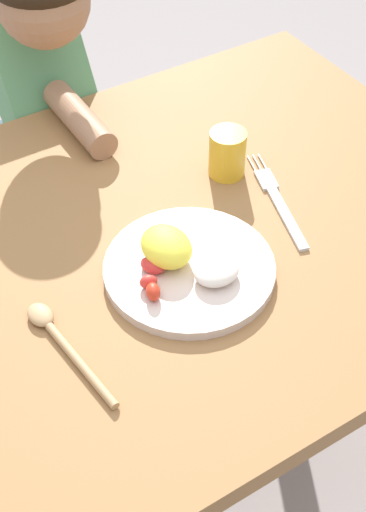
{
  "coord_description": "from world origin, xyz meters",
  "views": [
    {
      "loc": [
        -0.36,
        -0.71,
        1.49
      ],
      "look_at": [
        0.03,
        -0.07,
        0.73
      ],
      "focal_mm": 50.25,
      "sensor_mm": 36.0,
      "label": 1
    }
  ],
  "objects_px": {
    "plate": "(186,265)",
    "fork": "(278,201)",
    "spoon": "(60,339)",
    "drinking_cup": "(227,153)",
    "person": "(50,141)"
  },
  "relations": [
    {
      "from": "plate",
      "to": "fork",
      "type": "bearing_deg",
      "value": 14.07
    },
    {
      "from": "fork",
      "to": "person",
      "type": "distance_m",
      "value": 0.58
    },
    {
      "from": "spoon",
      "to": "drinking_cup",
      "type": "distance_m",
      "value": 0.44
    },
    {
      "from": "plate",
      "to": "person",
      "type": "distance_m",
      "value": 0.6
    },
    {
      "from": "spoon",
      "to": "plate",
      "type": "bearing_deg",
      "value": -90.71
    },
    {
      "from": "spoon",
      "to": "person",
      "type": "xyz_separation_m",
      "value": [
        0.24,
        0.6,
        -0.14
      ]
    },
    {
      "from": "fork",
      "to": "person",
      "type": "height_order",
      "value": "person"
    },
    {
      "from": "plate",
      "to": "spoon",
      "type": "xyz_separation_m",
      "value": [
        -0.21,
        -0.02,
        -0.01
      ]
    },
    {
      "from": "fork",
      "to": "drinking_cup",
      "type": "xyz_separation_m",
      "value": [
        -0.03,
        0.11,
        0.04
      ]
    },
    {
      "from": "plate",
      "to": "spoon",
      "type": "bearing_deg",
      "value": -174.54
    },
    {
      "from": "drinking_cup",
      "to": "plate",
      "type": "bearing_deg",
      "value": -138.52
    },
    {
      "from": "drinking_cup",
      "to": "person",
      "type": "distance_m",
      "value": 0.48
    },
    {
      "from": "drinking_cup",
      "to": "fork",
      "type": "bearing_deg",
      "value": -75.24
    },
    {
      "from": "plate",
      "to": "spoon",
      "type": "height_order",
      "value": "plate"
    },
    {
      "from": "spoon",
      "to": "person",
      "type": "height_order",
      "value": "person"
    }
  ]
}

